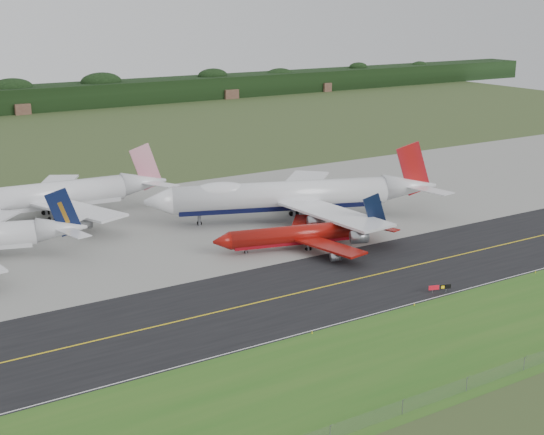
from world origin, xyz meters
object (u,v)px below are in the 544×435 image
at_px(taxiway_sign, 440,287).
at_px(jet_red_737, 305,234).
at_px(jet_star_tail, 47,196).
at_px(jet_ba_747, 291,195).

bearing_deg(taxiway_sign, jet_red_737, 100.18).
bearing_deg(jet_red_737, jet_star_tail, 127.79).
bearing_deg(jet_ba_747, taxiway_sign, -93.15).
height_order(jet_ba_747, jet_star_tail, jet_ba_747).
height_order(jet_red_737, jet_star_tail, jet_star_tail).
bearing_deg(taxiway_sign, jet_star_tail, 118.26).
distance_m(jet_star_tail, taxiway_sign, 103.15).
relative_size(jet_red_737, taxiway_sign, 9.55).
relative_size(jet_ba_747, jet_star_tail, 1.13).
bearing_deg(jet_ba_747, jet_red_737, -115.48).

